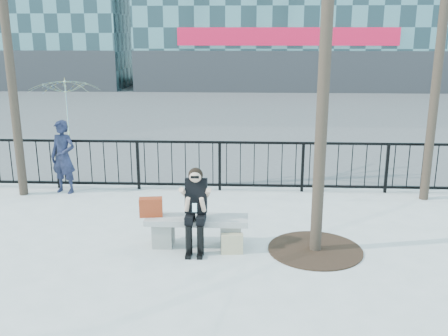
{
  "coord_description": "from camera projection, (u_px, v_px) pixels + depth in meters",
  "views": [
    {
      "loc": [
        0.8,
        -7.5,
        3.34
      ],
      "look_at": [
        0.4,
        0.8,
        1.1
      ],
      "focal_mm": 40.0,
      "sensor_mm": 36.0,
      "label": 1
    }
  ],
  "objects": [
    {
      "name": "ground",
      "position": [
        197.0,
        245.0,
        8.14
      ],
      "size": [
        120.0,
        120.0,
        0.0
      ],
      "primitive_type": "plane",
      "color": "#A5A6A1",
      "rests_on": "ground"
    },
    {
      "name": "street_surface",
      "position": [
        230.0,
        110.0,
        22.61
      ],
      "size": [
        60.0,
        23.0,
        0.01
      ],
      "primitive_type": "cube",
      "color": "#474747",
      "rests_on": "ground"
    },
    {
      "name": "railing",
      "position": [
        211.0,
        166.0,
        10.89
      ],
      "size": [
        14.0,
        0.06,
        1.1
      ],
      "color": "black",
      "rests_on": "ground"
    },
    {
      "name": "tree_grate",
      "position": [
        315.0,
        250.0,
        7.95
      ],
      "size": [
        1.5,
        1.5,
        0.02
      ],
      "primitive_type": "cylinder",
      "color": "black",
      "rests_on": "ground"
    },
    {
      "name": "bench_main",
      "position": [
        197.0,
        228.0,
        8.06
      ],
      "size": [
        1.65,
        0.46,
        0.49
      ],
      "color": "slate",
      "rests_on": "ground"
    },
    {
      "name": "seated_woman",
      "position": [
        196.0,
        210.0,
        7.81
      ],
      "size": [
        0.5,
        0.64,
        1.34
      ],
      "color": "black",
      "rests_on": "ground"
    },
    {
      "name": "handbag",
      "position": [
        151.0,
        207.0,
        8.03
      ],
      "size": [
        0.39,
        0.23,
        0.3
      ],
      "primitive_type": "cube",
      "rotation": [
        0.0,
        0.0,
        0.15
      ],
      "color": "#982E12",
      "rests_on": "bench_main"
    },
    {
      "name": "shopping_bag",
      "position": [
        232.0,
        244.0,
        7.81
      ],
      "size": [
        0.35,
        0.16,
        0.32
      ],
      "primitive_type": "cube",
      "rotation": [
        0.0,
        0.0,
        0.11
      ],
      "color": "beige",
      "rests_on": "ground"
    },
    {
      "name": "standing_man",
      "position": [
        63.0,
        157.0,
        10.68
      ],
      "size": [
        0.66,
        0.52,
        1.58
      ],
      "primitive_type": "imported",
      "rotation": [
        0.0,
        0.0,
        -0.26
      ],
      "color": "black",
      "rests_on": "ground"
    },
    {
      "name": "vendor_umbrella",
      "position": [
        66.0,
        110.0,
        15.74
      ],
      "size": [
        2.51,
        2.54,
        2.03
      ],
      "primitive_type": "imported",
      "rotation": [
        0.0,
        0.0,
        -0.14
      ],
      "color": "yellow",
      "rests_on": "ground"
    }
  ]
}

